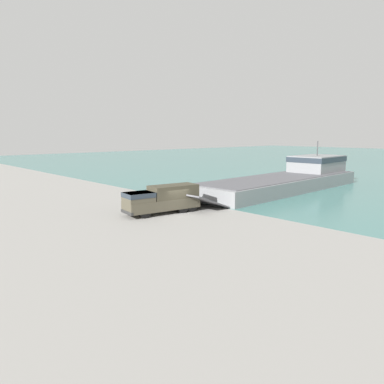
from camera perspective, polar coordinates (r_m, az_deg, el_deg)
name	(u,v)px	position (r m, az deg, el deg)	size (l,w,h in m)	color
ground_plane	(178,214)	(38.74, -2.14, -3.32)	(240.00, 240.00, 0.00)	gray
landing_craft	(290,178)	(58.18, 14.72, 2.13)	(9.63, 36.59, 6.97)	gray
military_truck	(162,199)	(38.70, -4.57, -1.04)	(3.50, 8.34, 2.87)	#4C4738
soldier_on_ramp	(153,198)	(42.34, -5.91, -0.87)	(0.45, 0.25, 1.78)	#3D4C33
cargo_crate	(143,208)	(39.78, -7.43, -2.40)	(0.90, 1.08, 0.90)	#6B664C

